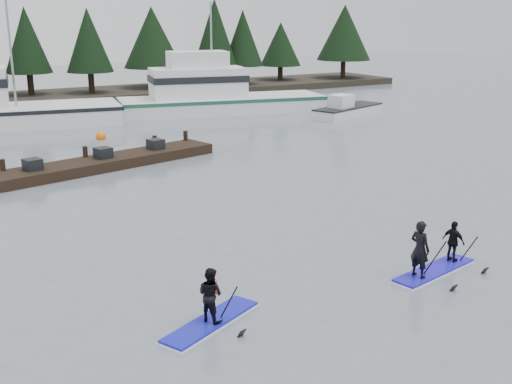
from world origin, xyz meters
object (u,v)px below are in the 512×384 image
fishing_boat_medium (216,104)px  paddleboard_duo (434,252)px  floating_dock (75,168)px  paddleboard_solo (211,303)px

fishing_boat_medium → paddleboard_duo: (-8.32, -30.05, -0.01)m
floating_dock → paddleboard_solo: 16.52m
paddleboard_duo → fishing_boat_medium: bearing=63.3°
fishing_boat_medium → paddleboard_solo: 33.31m
floating_dock → paddleboard_solo: size_ratio=5.05×
fishing_boat_medium → paddleboard_duo: 31.18m
paddleboard_duo → paddleboard_solo: bearing=165.5°
paddleboard_solo → paddleboard_duo: size_ratio=0.94×
floating_dock → paddleboard_duo: (5.65, -16.87, 0.38)m
fishing_boat_medium → paddleboard_solo: bearing=-104.8°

